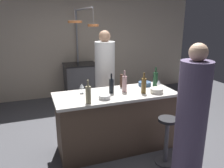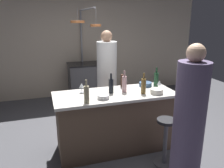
% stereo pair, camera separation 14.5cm
% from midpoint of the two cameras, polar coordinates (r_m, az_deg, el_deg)
% --- Properties ---
extents(ground_plane, '(9.00, 9.00, 0.00)m').
position_cam_midpoint_polar(ground_plane, '(3.73, -0.33, -15.54)').
color(ground_plane, '#4C4C51').
extents(back_wall, '(6.40, 0.16, 2.60)m').
position_cam_midpoint_polar(back_wall, '(5.97, -9.72, 9.59)').
color(back_wall, '#BCAD99').
rests_on(back_wall, ground_plane).
extents(kitchen_island, '(1.80, 0.72, 0.90)m').
position_cam_midpoint_polar(kitchen_island, '(3.52, -0.35, -9.25)').
color(kitchen_island, brown).
rests_on(kitchen_island, ground_plane).
extents(stove_range, '(0.80, 0.64, 0.89)m').
position_cam_midpoint_polar(stove_range, '(5.75, -8.59, 0.70)').
color(stove_range, '#47474C').
rests_on(stove_range, ground_plane).
extents(chef, '(0.37, 0.37, 1.76)m').
position_cam_midpoint_polar(chef, '(4.34, -2.74, 0.82)').
color(chef, white).
rests_on(chef, ground_plane).
extents(bar_stool_right, '(0.28, 0.28, 0.68)m').
position_cam_midpoint_polar(bar_stool_right, '(3.26, 12.30, -13.34)').
color(bar_stool_right, '#4C4C51').
rests_on(bar_stool_right, ground_plane).
extents(guest_right, '(0.36, 0.36, 1.71)m').
position_cam_midpoint_polar(guest_right, '(2.84, 17.89, -8.96)').
color(guest_right, '#594C6B').
rests_on(guest_right, ground_plane).
extents(overhead_pot_rack, '(0.59, 1.56, 2.17)m').
position_cam_midpoint_polar(overhead_pot_rack, '(5.04, -8.80, 12.21)').
color(overhead_pot_rack, gray).
rests_on(overhead_pot_rack, ground_plane).
extents(pepper_mill, '(0.05, 0.05, 0.21)m').
position_cam_midpoint_polar(pepper_mill, '(3.62, 1.26, 0.84)').
color(pepper_mill, '#382319').
rests_on(pepper_mill, kitchen_island).
extents(wine_bottle_white, '(0.07, 0.07, 0.31)m').
position_cam_midpoint_polar(wine_bottle_white, '(2.94, -7.40, -2.63)').
color(wine_bottle_white, gray).
rests_on(wine_bottle_white, kitchen_island).
extents(wine_bottle_green, '(0.07, 0.07, 0.33)m').
position_cam_midpoint_polar(wine_bottle_green, '(3.65, 9.74, 1.10)').
color(wine_bottle_green, '#193D23').
rests_on(wine_bottle_green, kitchen_island).
extents(wine_bottle_dark, '(0.07, 0.07, 0.29)m').
position_cam_midpoint_polar(wine_bottle_dark, '(3.33, -1.38, -0.42)').
color(wine_bottle_dark, black).
rests_on(wine_bottle_dark, kitchen_island).
extents(wine_bottle_amber, '(0.07, 0.07, 0.31)m').
position_cam_midpoint_polar(wine_bottle_amber, '(3.34, 6.77, -0.36)').
color(wine_bottle_amber, brown).
rests_on(wine_bottle_amber, kitchen_island).
extents(wine_bottle_rose, '(0.07, 0.07, 0.32)m').
position_cam_midpoint_polar(wine_bottle_rose, '(3.38, 1.94, 0.10)').
color(wine_bottle_rose, '#B78C8E').
rests_on(wine_bottle_rose, kitchen_island).
extents(wine_glass_near_left_guest, '(0.07, 0.07, 0.15)m').
position_cam_midpoint_polar(wine_glass_near_left_guest, '(3.57, 10.57, 0.33)').
color(wine_glass_near_left_guest, silver).
rests_on(wine_glass_near_left_guest, kitchen_island).
extents(wine_glass_by_chef, '(0.07, 0.07, 0.15)m').
position_cam_midpoint_polar(wine_glass_by_chef, '(3.36, -8.84, -0.59)').
color(wine_glass_by_chef, silver).
rests_on(wine_glass_by_chef, kitchen_island).
extents(mixing_bowl_blue, '(0.20, 0.20, 0.06)m').
position_cam_midpoint_polar(mixing_bowl_blue, '(3.74, 7.12, 0.05)').
color(mixing_bowl_blue, '#334C6B').
rests_on(mixing_bowl_blue, kitchen_island).
extents(mixing_bowl_ceramic, '(0.19, 0.19, 0.07)m').
position_cam_midpoint_polar(mixing_bowl_ceramic, '(3.40, 10.00, -1.65)').
color(mixing_bowl_ceramic, silver).
rests_on(mixing_bowl_ceramic, kitchen_island).
extents(mixing_bowl_steel, '(0.17, 0.17, 0.06)m').
position_cam_midpoint_polar(mixing_bowl_steel, '(3.11, -3.21, -3.28)').
color(mixing_bowl_steel, '#B7B7BC').
rests_on(mixing_bowl_steel, kitchen_island).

